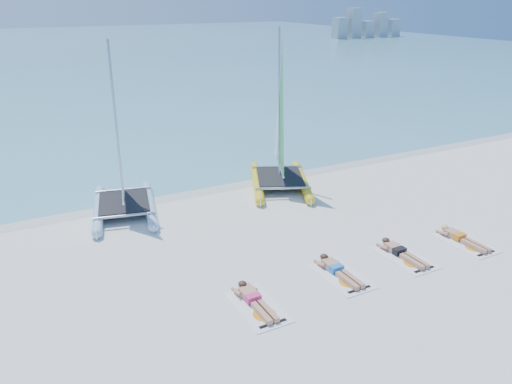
% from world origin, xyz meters
% --- Properties ---
extents(ground, '(140.00, 140.00, 0.00)m').
position_xyz_m(ground, '(0.00, 0.00, 0.00)').
color(ground, silver).
rests_on(ground, ground).
extents(sea, '(140.00, 115.00, 0.01)m').
position_xyz_m(sea, '(0.00, 63.00, 0.01)').
color(sea, '#7DC9D1').
rests_on(sea, ground).
extents(wet_sand_strip, '(140.00, 1.40, 0.01)m').
position_xyz_m(wet_sand_strip, '(0.00, 5.50, 0.00)').
color(wet_sand_strip, beige).
rests_on(wet_sand_strip, ground).
extents(distant_skyline, '(14.00, 2.00, 5.00)m').
position_xyz_m(distant_skyline, '(53.71, 62.00, 1.94)').
color(distant_skyline, '#9DA3AD').
rests_on(distant_skyline, ground).
extents(catamaran_blue, '(2.96, 4.65, 5.87)m').
position_xyz_m(catamaran_blue, '(-3.58, 4.78, 1.75)').
color(catamaran_blue, '#A8C1DD').
rests_on(catamaran_blue, ground).
extents(catamaran_yellow, '(3.81, 4.97, 6.12)m').
position_xyz_m(catamaran_yellow, '(2.63, 4.78, 1.93)').
color(catamaran_yellow, yellow).
rests_on(catamaran_yellow, ground).
extents(towel_a, '(1.00, 1.85, 0.02)m').
position_xyz_m(towel_a, '(-2.19, -2.51, 0.01)').
color(towel_a, white).
rests_on(towel_a, ground).
extents(sunbather_a, '(0.37, 1.73, 0.26)m').
position_xyz_m(sunbather_a, '(-2.19, -2.32, 0.12)').
color(sunbather_a, tan).
rests_on(sunbather_a, towel_a).
extents(towel_b, '(1.00, 1.85, 0.02)m').
position_xyz_m(towel_b, '(0.45, -2.30, 0.01)').
color(towel_b, white).
rests_on(towel_b, ground).
extents(sunbather_b, '(0.37, 1.73, 0.26)m').
position_xyz_m(sunbather_b, '(0.45, -2.11, 0.12)').
color(sunbather_b, tan).
rests_on(sunbather_b, towel_b).
extents(towel_c, '(1.00, 1.85, 0.02)m').
position_xyz_m(towel_c, '(2.66, -2.33, 0.01)').
color(towel_c, white).
rests_on(towel_c, ground).
extents(sunbather_c, '(0.37, 1.73, 0.26)m').
position_xyz_m(sunbather_c, '(2.66, -2.14, 0.12)').
color(sunbather_c, tan).
rests_on(sunbather_c, towel_c).
extents(towel_d, '(1.00, 1.85, 0.02)m').
position_xyz_m(towel_d, '(4.93, -2.49, 0.01)').
color(towel_d, white).
rests_on(towel_d, ground).
extents(sunbather_d, '(0.37, 1.73, 0.26)m').
position_xyz_m(sunbather_d, '(4.93, -2.30, 0.12)').
color(sunbather_d, tan).
rests_on(sunbather_d, towel_d).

